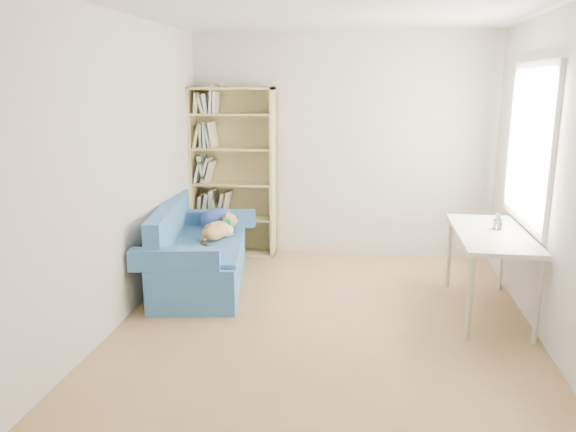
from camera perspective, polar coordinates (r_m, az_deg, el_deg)
The scene contains 6 objects.
ground at distance 5.02m, azimuth 3.84°, elevation -10.45°, with size 4.00×4.00×0.00m, color olive.
room_shell at distance 4.64m, azimuth 5.42°, elevation 8.48°, with size 3.54×4.04×2.62m.
sofa at distance 5.83m, azimuth -9.06°, elevation -3.80°, with size 1.07×1.82×0.83m.
bookshelf at distance 6.70m, azimuth -5.57°, elevation 3.73°, with size 0.99×0.31×1.98m.
desk at distance 5.26m, azimuth 19.95°, elevation -2.22°, with size 0.61×1.34×0.75m.
pen_cup at distance 5.33m, azimuth 20.52°, elevation -0.69°, with size 0.08×0.08×0.16m.
Camera 1 is at (0.33, -4.58, 2.03)m, focal length 35.00 mm.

